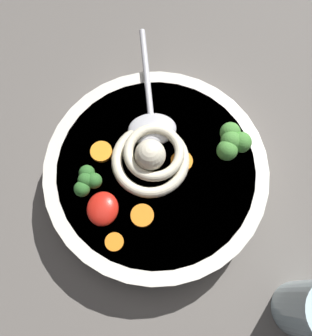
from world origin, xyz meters
The scene contains 11 objects.
table_slab centered at (0.00, 0.00, 1.26)cm, with size 132.81×132.81×2.53cm, color #5B5651.
soup_bowl centered at (3.50, -2.19, 5.10)cm, with size 27.51×27.51×4.97cm.
noodle_pile centered at (4.43, -1.59, 8.80)cm, with size 10.39×10.18×4.18cm.
soup_spoon centered at (9.64, -1.34, 8.30)cm, with size 17.50×6.55×1.60cm.
chili_sauce_dollop centered at (-2.00, 3.69, 8.41)cm, with size 4.05×3.64×1.82cm, color red.
broccoli_floret_near_spoon centered at (6.29, -11.03, 9.89)cm, with size 4.82×4.15×3.81cm.
broccoli_floret_front centered at (1.05, 5.61, 9.30)cm, with size 3.63×3.12×2.87cm.
carrot_slice_left centered at (5.25, 4.59, 7.77)cm, with size 2.67×2.67×0.55cm, color orange.
carrot_slice_right centered at (-2.47, -0.85, 7.79)cm, with size 2.69×2.69×0.58cm, color orange.
carrot_slice_far centered at (4.30, -5.26, 7.86)cm, with size 2.66×2.66×0.71cm, color orange.
carrot_slice_extra_a centered at (-5.60, 2.14, 7.73)cm, with size 2.12×2.12×0.46cm, color orange.
Camera 1 is at (-10.93, -2.78, 48.66)cm, focal length 38.47 mm.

